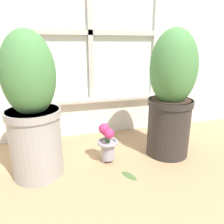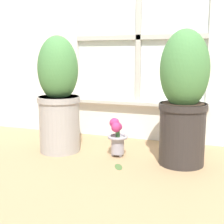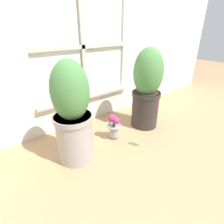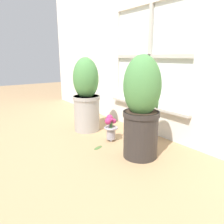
# 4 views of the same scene
# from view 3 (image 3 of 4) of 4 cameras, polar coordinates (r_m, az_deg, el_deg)

# --- Properties ---
(ground_plane) EXTENTS (10.00, 10.00, 0.00)m
(ground_plane) POSITION_cam_3_polar(r_m,az_deg,el_deg) (1.55, 4.85, -11.19)
(ground_plane) COLOR tan
(potted_plant_left) EXTENTS (0.28, 0.28, 0.76)m
(potted_plant_left) POSITION_cam_3_polar(r_m,az_deg,el_deg) (1.26, -12.76, -0.91)
(potted_plant_left) COLOR #9E9993
(potted_plant_left) RESTS_ON ground_plane
(potted_plant_right) EXTENTS (0.29, 0.28, 0.78)m
(potted_plant_right) POSITION_cam_3_polar(r_m,az_deg,el_deg) (1.74, 11.29, 7.45)
(potted_plant_right) COLOR #2D2826
(potted_plant_right) RESTS_ON ground_plane
(flower_vase) EXTENTS (0.13, 0.13, 0.25)m
(flower_vase) POSITION_cam_3_polar(r_m,az_deg,el_deg) (1.58, 0.57, -4.49)
(flower_vase) COLOR #99939E
(flower_vase) RESTS_ON ground_plane
(fallen_leaf) EXTENTS (0.09, 0.12, 0.01)m
(fallen_leaf) POSITION_cam_3_polar(r_m,az_deg,el_deg) (1.58, 7.06, -10.28)
(fallen_leaf) COLOR #476633
(fallen_leaf) RESTS_ON ground_plane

